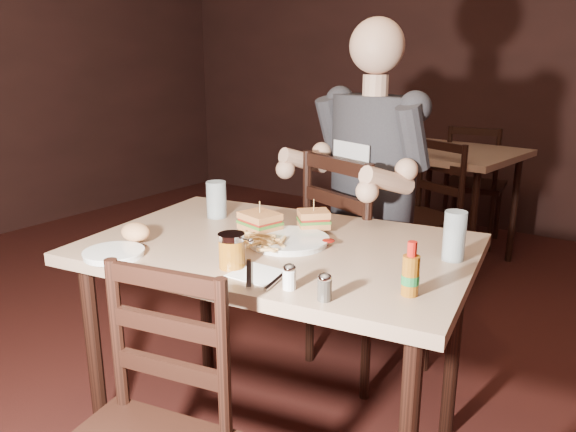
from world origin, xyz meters
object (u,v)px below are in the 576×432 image
Objects in this scene: diner at (366,147)px; side_plate at (114,254)px; bg_chair_far at (474,184)px; bg_chair_near at (416,219)px; main_table at (279,266)px; bg_table at (451,164)px; glass_right at (454,236)px; dinner_plate at (288,241)px; hot_sauce at (411,269)px; syrup_dispenser at (232,251)px; chair_far at (370,264)px; glass_left at (216,200)px.

side_plate is at bearing -88.52° from diner.
bg_chair_far is 1.10m from bg_chair_near.
main_table is at bearing 49.29° from side_plate.
bg_table is 0.60m from bg_chair_near.
side_plate is at bearing -146.51° from glass_right.
dinner_plate reaches higher than main_table.
main_table is 0.55m from hot_sauce.
bg_chair_far is 3.00m from syrup_dispenser.
glass_right is at bearing -70.70° from bg_table.
glass_right is 0.32m from hot_sauce.
bg_chair_far is at bearing -65.88° from chair_far.
syrup_dispenser is at bearing 110.13° from chair_far.
dinner_plate is at bearing 162.22° from hot_sauce.
dinner_plate is at bearing -60.22° from bg_chair_near.
glass_left is (-0.19, -2.05, 0.16)m from bg_table.
glass_right reaches higher than dinner_plate.
chair_far is (0.18, -1.49, -0.19)m from bg_table.
dinner_plate is (0.21, -2.15, 0.10)m from bg_table.
main_table is 2.17m from bg_table.
hot_sauce is (0.69, -1.75, 0.40)m from bg_chair_near.
dinner_plate is 0.51m from hot_sauce.
main_table is 0.29m from syrup_dispenser.
bg_chair_far is 4.96× the size of side_plate.
chair_far is 7.15× the size of glass_left.
hot_sauce is at bearing 96.50° from bg_chair_far.
main_table is 0.52m from side_plate.
chair_far reaches higher than dinner_plate.
glass_right is (0.52, -0.49, 0.36)m from chair_far.
glass_left is 0.54m from syrup_dispenser.
bg_chair_far is 1.00× the size of bg_chair_near.
bg_chair_far is at bearing 85.79° from glass_left.
diner reaches higher than bg_chair_far.
bg_chair_near is 3.40× the size of dinner_plate.
chair_far is 3.79× the size of dinner_plate.
glass_left reaches higher than syrup_dispenser.
diner is (-0.02, -0.05, 0.51)m from chair_far.
bg_table is 6.25× the size of hot_sauce.
bg_chair_near is at bearing -90.00° from bg_table.
diner is 0.64m from glass_left.
diner is (0.16, -0.99, 0.56)m from bg_chair_near.
bg_chair_far reaches higher than dinner_plate.
main_table is 1.51× the size of bg_chair_near.
glass_right is (0.70, -1.44, 0.40)m from bg_chair_near.
main_table and bg_table have the same top height.
chair_far is 6.86× the size of hot_sauce.
side_plate is (-0.36, -0.40, -0.00)m from dinner_plate.
bg_chair_near is at bearing 97.43° from dinner_plate.
side_plate is (0.04, -0.50, -0.06)m from glass_left.
chair_far is 1.15m from side_plate.
bg_table is 0.91× the size of chair_far.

